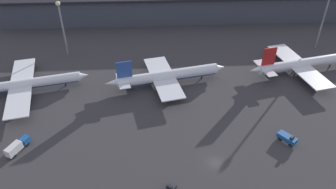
# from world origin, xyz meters

# --- Properties ---
(ground) EXTENTS (600.00, 600.00, 0.00)m
(ground) POSITION_xyz_m (0.00, 0.00, 0.00)
(ground) COLOR #383538
(terminal_building) EXTENTS (177.32, 26.39, 13.38)m
(terminal_building) POSITION_xyz_m (0.00, 101.29, 6.73)
(terminal_building) COLOR #3D424C
(terminal_building) RESTS_ON ground
(airplane_0) EXTENTS (43.35, 37.68, 12.46)m
(airplane_0) POSITION_xyz_m (-61.06, 36.75, 3.08)
(airplane_0) COLOR white
(airplane_0) RESTS_ON ground
(airplane_1) EXTENTS (44.41, 29.45, 11.60)m
(airplane_1) POSITION_xyz_m (-11.16, 38.87, 3.38)
(airplane_1) COLOR white
(airplane_1) RESTS_ON ground
(airplane_2) EXTENTS (43.90, 34.11, 12.21)m
(airplane_2) POSITION_xyz_m (40.67, 44.61, 3.28)
(airplane_2) COLOR silver
(airplane_2) RESTS_ON ground
(service_vehicle_0) EXTENTS (5.38, 7.92, 3.08)m
(service_vehicle_0) POSITION_xyz_m (-54.82, 7.49, 1.75)
(service_vehicle_0) COLOR #195199
(service_vehicle_0) RESTS_ON ground
(service_vehicle_2) EXTENTS (5.33, 5.87, 2.83)m
(service_vehicle_2) POSITION_xyz_m (22.13, 7.16, 1.34)
(service_vehicle_2) COLOR #195199
(service_vehicle_2) RESTS_ON ground
(lamp_post_0) EXTENTS (1.80, 1.80, 22.87)m
(lamp_post_0) POSITION_xyz_m (-51.51, 63.23, 14.72)
(lamp_post_0) COLOR slate
(lamp_post_0) RESTS_ON ground
(lamp_post_1) EXTENTS (1.80, 1.80, 23.32)m
(lamp_post_1) POSITION_xyz_m (54.71, 63.23, 14.97)
(lamp_post_1) COLOR slate
(lamp_post_1) RESTS_ON ground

